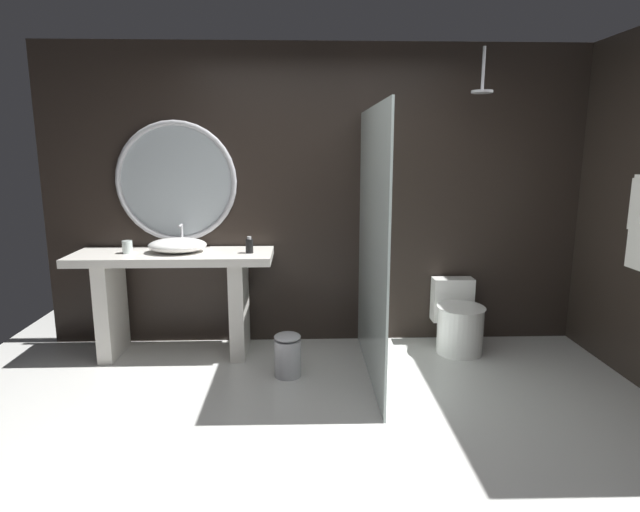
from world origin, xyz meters
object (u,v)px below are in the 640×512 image
object	(u,v)px
soap_dispenser	(249,246)
round_wall_mirror	(176,182)
rain_shower_head	(482,86)
toilet	(458,321)
tumbler_cup	(127,247)
waste_bin	(288,354)
vessel_sink	(178,245)

from	to	relation	value
soap_dispenser	round_wall_mirror	bearing A→B (deg)	154.70
rain_shower_head	toilet	distance (m)	1.95
tumbler_cup	soap_dispenser	world-z (taller)	soap_dispenser
round_wall_mirror	toilet	world-z (taller)	round_wall_mirror
rain_shower_head	waste_bin	distance (m)	2.58
soap_dispenser	round_wall_mirror	world-z (taller)	round_wall_mirror
round_wall_mirror	waste_bin	bearing A→B (deg)	-38.54
rain_shower_head	waste_bin	size ratio (longest dim) A/B	1.00
toilet	vessel_sink	bearing A→B (deg)	179.49
vessel_sink	rain_shower_head	size ratio (longest dim) A/B	1.38
round_wall_mirror	soap_dispenser	bearing A→B (deg)	-25.30
rain_shower_head	toilet	world-z (taller)	rain_shower_head
tumbler_cup	waste_bin	bearing A→B (deg)	-20.16
round_wall_mirror	rain_shower_head	size ratio (longest dim) A/B	2.96
vessel_sink	tumbler_cup	xyz separation A→B (m)	(-0.40, -0.03, -0.01)
tumbler_cup	toilet	size ratio (longest dim) A/B	0.18
round_wall_mirror	waste_bin	world-z (taller)	round_wall_mirror
tumbler_cup	waste_bin	xyz separation A→B (m)	(1.32, -0.48, -0.76)
tumbler_cup	soap_dispenser	distance (m)	1.00
tumbler_cup	soap_dispenser	bearing A→B (deg)	-1.41
soap_dispenser	toilet	world-z (taller)	soap_dispenser
round_wall_mirror	toilet	distance (m)	2.70
vessel_sink	soap_dispenser	bearing A→B (deg)	-5.57
soap_dispenser	waste_bin	size ratio (longest dim) A/B	0.40
tumbler_cup	round_wall_mirror	size ratio (longest dim) A/B	0.10
vessel_sink	round_wall_mirror	size ratio (longest dim) A/B	0.46
round_wall_mirror	toilet	xyz separation A→B (m)	(2.42, -0.26, -1.19)
waste_bin	soap_dispenser	bearing A→B (deg)	124.60
soap_dispenser	rain_shower_head	xyz separation A→B (m)	(1.85, -0.02, 1.26)
soap_dispenser	vessel_sink	bearing A→B (deg)	174.43
soap_dispenser	toilet	size ratio (longest dim) A/B	0.23
vessel_sink	toilet	bearing A→B (deg)	-0.51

